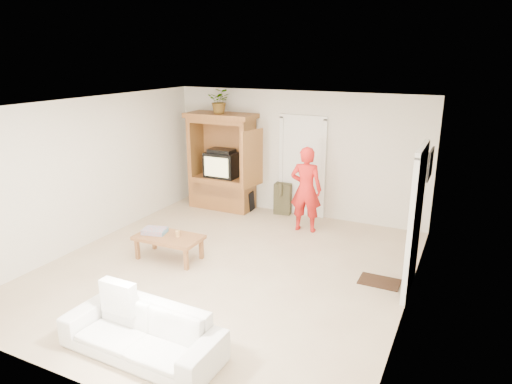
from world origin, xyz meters
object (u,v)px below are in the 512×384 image
(man, at_px, (306,189))
(sofa, at_px, (142,332))
(armoire, at_px, (223,168))
(coffee_table, at_px, (169,239))

(man, relative_size, sofa, 0.88)
(armoire, relative_size, sofa, 1.11)
(coffee_table, bearing_deg, man, 53.17)
(armoire, bearing_deg, man, -14.19)
(sofa, relative_size, coffee_table, 1.70)
(armoire, relative_size, coffee_table, 1.88)
(coffee_table, bearing_deg, armoire, 99.66)
(armoire, xyz_separation_m, sofa, (1.78, -4.98, -0.63))
(sofa, height_order, coffee_table, sofa)
(man, height_order, sofa, man)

